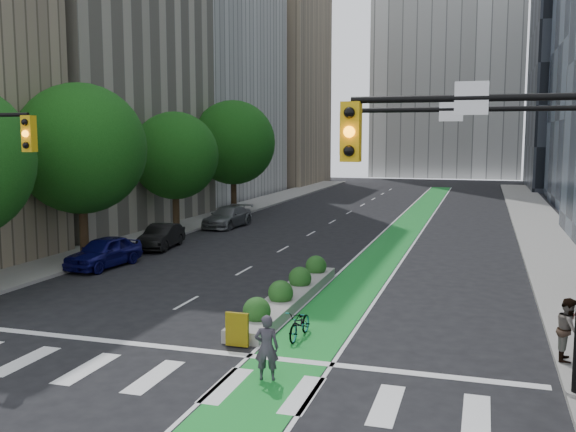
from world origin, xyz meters
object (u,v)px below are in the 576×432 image
Objects in this scene: parked_car_left_mid at (161,237)px; pedestrian_near at (569,329)px; median_planter at (289,294)px; cyclist at (267,348)px; parked_car_left_far at (228,217)px; parked_car_left_near at (104,252)px; bicycle at (300,324)px.

parked_car_left_mid is 23.44m from pedestrian_near.
cyclist reaches higher than median_planter.
cyclist is 20.44m from parked_car_left_mid.
median_planter is at bearing -57.12° from parked_car_left_far.
parked_car_left_far is at bearing -78.35° from cyclist.
cyclist is 0.40× the size of parked_car_left_near.
cyclist reaches higher than bicycle.
cyclist is at bearing 119.97° from pedestrian_near.
parked_car_left_far is 2.84× the size of pedestrian_near.
median_planter is at bearing 71.89° from pedestrian_near.
median_planter is 11.02m from parked_car_left_near.
parked_car_left_far is 29.23m from pedestrian_near.
parked_car_left_mid is 2.36× the size of pedestrian_near.
parked_car_left_far is (0.39, 14.37, -0.03)m from parked_car_left_near.
parked_car_left_far is at bearing 93.94° from parked_car_left_near.
cyclist reaches higher than parked_car_left_near.
parked_car_left_near reaches higher than parked_car_left_mid.
cyclist is at bearing -61.86° from parked_car_left_mid.
parked_car_left_near is at bearing -98.51° from parked_car_left_mid.
bicycle is 17.59m from parked_car_left_mid.
pedestrian_near reaches higher than median_planter.
median_planter is at bearing 114.87° from bicycle.
median_planter is 20.72m from parked_car_left_far.
parked_car_left_mid is (0.11, 5.46, -0.07)m from parked_car_left_near.
parked_car_left_mid reaches higher than median_planter.
parked_car_left_mid is at bearing 61.17° from pedestrian_near.
parked_car_left_near is 5.46m from parked_car_left_mid.
median_planter reaches higher than bicycle.
median_planter is at bearing -14.70° from parked_car_left_near.
parked_car_left_far is at bearing 120.81° from bicycle.
median_planter is 6.01× the size of cyclist.
cyclist is 0.99× the size of pedestrian_near.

